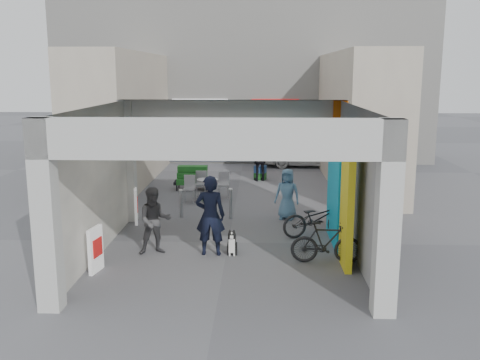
{
  "coord_description": "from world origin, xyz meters",
  "views": [
    {
      "loc": [
        0.77,
        -13.01,
        4.25
      ],
      "look_at": [
        0.26,
        1.0,
        1.43
      ],
      "focal_mm": 40.0,
      "sensor_mm": 36.0,
      "label": 1
    }
  ],
  "objects_px": {
    "man_elderly": "(287,194)",
    "cafe_set": "(205,190)",
    "bicycle_rear": "(326,243)",
    "man_crates": "(260,159)",
    "white_van": "(305,152)",
    "man_back_turned": "(155,221)",
    "border_collie": "(232,244)",
    "produce_stand": "(192,180)",
    "bicycle_front": "(317,218)",
    "man_with_dog": "(210,215)"
  },
  "relations": [
    {
      "from": "produce_stand",
      "to": "cafe_set",
      "type": "bearing_deg",
      "value": -56.4
    },
    {
      "from": "bicycle_front",
      "to": "bicycle_rear",
      "type": "bearing_deg",
      "value": 163.34
    },
    {
      "from": "produce_stand",
      "to": "border_collie",
      "type": "relative_size",
      "value": 2.06
    },
    {
      "from": "bicycle_front",
      "to": "bicycle_rear",
      "type": "relative_size",
      "value": 1.18
    },
    {
      "from": "cafe_set",
      "to": "man_back_turned",
      "type": "bearing_deg",
      "value": -96.37
    },
    {
      "from": "man_elderly",
      "to": "cafe_set",
      "type": "bearing_deg",
      "value": 154.97
    },
    {
      "from": "border_collie",
      "to": "man_with_dog",
      "type": "xyz_separation_m",
      "value": [
        -0.51,
        -0.01,
        0.71
      ]
    },
    {
      "from": "cafe_set",
      "to": "bicycle_rear",
      "type": "height_order",
      "value": "bicycle_rear"
    },
    {
      "from": "border_collie",
      "to": "bicycle_rear",
      "type": "relative_size",
      "value": 0.4
    },
    {
      "from": "produce_stand",
      "to": "man_crates",
      "type": "distance_m",
      "value": 3.08
    },
    {
      "from": "man_crates",
      "to": "white_van",
      "type": "xyz_separation_m",
      "value": [
        2.04,
        3.44,
        -0.21
      ]
    },
    {
      "from": "produce_stand",
      "to": "border_collie",
      "type": "bearing_deg",
      "value": -64.64
    },
    {
      "from": "cafe_set",
      "to": "border_collie",
      "type": "relative_size",
      "value": 2.33
    },
    {
      "from": "produce_stand",
      "to": "man_elderly",
      "type": "relative_size",
      "value": 0.87
    },
    {
      "from": "white_van",
      "to": "produce_stand",
      "type": "bearing_deg",
      "value": 139.94
    },
    {
      "from": "man_with_dog",
      "to": "man_crates",
      "type": "height_order",
      "value": "man_with_dog"
    },
    {
      "from": "border_collie",
      "to": "man_back_turned",
      "type": "bearing_deg",
      "value": 178.02
    },
    {
      "from": "man_with_dog",
      "to": "cafe_set",
      "type": "bearing_deg",
      "value": -81.84
    },
    {
      "from": "bicycle_rear",
      "to": "man_crates",
      "type": "bearing_deg",
      "value": 10.71
    },
    {
      "from": "produce_stand",
      "to": "man_elderly",
      "type": "distance_m",
      "value": 5.14
    },
    {
      "from": "man_back_turned",
      "to": "bicycle_front",
      "type": "bearing_deg",
      "value": 4.32
    },
    {
      "from": "border_collie",
      "to": "man_crates",
      "type": "relative_size",
      "value": 0.36
    },
    {
      "from": "bicycle_rear",
      "to": "produce_stand",
      "type": "bearing_deg",
      "value": 29.28
    },
    {
      "from": "produce_stand",
      "to": "man_back_turned",
      "type": "height_order",
      "value": "man_back_turned"
    },
    {
      "from": "white_van",
      "to": "man_elderly",
      "type": "bearing_deg",
      "value": 173.55
    },
    {
      "from": "bicycle_rear",
      "to": "white_van",
      "type": "bearing_deg",
      "value": -0.81
    },
    {
      "from": "man_elderly",
      "to": "bicycle_front",
      "type": "bearing_deg",
      "value": -50.9
    },
    {
      "from": "man_back_turned",
      "to": "produce_stand",
      "type": "bearing_deg",
      "value": 73.87
    },
    {
      "from": "cafe_set",
      "to": "white_van",
      "type": "xyz_separation_m",
      "value": [
        3.92,
        6.66,
        0.35
      ]
    },
    {
      "from": "man_elderly",
      "to": "bicycle_rear",
      "type": "height_order",
      "value": "man_elderly"
    },
    {
      "from": "cafe_set",
      "to": "man_crates",
      "type": "distance_m",
      "value": 3.76
    },
    {
      "from": "border_collie",
      "to": "white_van",
      "type": "bearing_deg",
      "value": 76.18
    },
    {
      "from": "man_back_turned",
      "to": "bicycle_rear",
      "type": "bearing_deg",
      "value": -23.53
    },
    {
      "from": "man_with_dog",
      "to": "white_van",
      "type": "height_order",
      "value": "man_with_dog"
    },
    {
      "from": "cafe_set",
      "to": "man_elderly",
      "type": "height_order",
      "value": "man_elderly"
    },
    {
      "from": "cafe_set",
      "to": "produce_stand",
      "type": "relative_size",
      "value": 1.13
    },
    {
      "from": "border_collie",
      "to": "bicycle_front",
      "type": "distance_m",
      "value": 2.65
    },
    {
      "from": "man_back_turned",
      "to": "man_elderly",
      "type": "distance_m",
      "value": 4.6
    },
    {
      "from": "border_collie",
      "to": "bicycle_front",
      "type": "relative_size",
      "value": 0.34
    },
    {
      "from": "produce_stand",
      "to": "man_elderly",
      "type": "xyz_separation_m",
      "value": [
        3.3,
        -3.92,
        0.41
      ]
    },
    {
      "from": "man_with_dog",
      "to": "white_van",
      "type": "distance_m",
      "value": 12.72
    },
    {
      "from": "border_collie",
      "to": "man_crates",
      "type": "bearing_deg",
      "value": 84.29
    },
    {
      "from": "man_back_turned",
      "to": "man_crates",
      "type": "height_order",
      "value": "man_crates"
    },
    {
      "from": "man_crates",
      "to": "bicycle_front",
      "type": "distance_m",
      "value": 7.5
    },
    {
      "from": "man_with_dog",
      "to": "bicycle_rear",
      "type": "distance_m",
      "value": 2.76
    },
    {
      "from": "cafe_set",
      "to": "bicycle_front",
      "type": "xyz_separation_m",
      "value": [
        3.36,
        -4.13,
        0.18
      ]
    },
    {
      "from": "man_with_dog",
      "to": "man_elderly",
      "type": "xyz_separation_m",
      "value": [
        1.97,
        3.23,
        -0.21
      ]
    },
    {
      "from": "man_crates",
      "to": "bicycle_front",
      "type": "height_order",
      "value": "man_crates"
    },
    {
      "from": "white_van",
      "to": "bicycle_front",
      "type": "bearing_deg",
      "value": 178.47
    },
    {
      "from": "man_crates",
      "to": "man_back_turned",
      "type": "bearing_deg",
      "value": 55.98
    }
  ]
}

